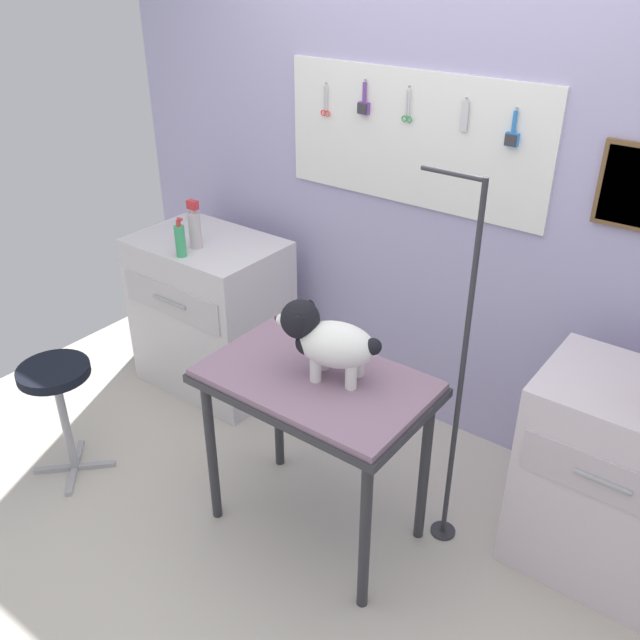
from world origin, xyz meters
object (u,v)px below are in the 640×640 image
Objects in this scene: stool at (57,388)px; counter_left at (212,313)px; dog at (326,339)px; cabinet_right at (614,480)px; grooming_arm at (458,392)px; pump_bottle_white at (195,227)px; grooming_table at (316,395)px.

counter_left is at bearing 89.87° from stool.
cabinet_right is (1.03, 0.53, -0.53)m from dog.
grooming_arm is 0.72m from cabinet_right.
pump_bottle_white is at bearing -74.07° from counter_left.
grooming_arm is (0.47, 0.30, 0.05)m from grooming_table.
grooming_table is 1.03× the size of counter_left.
counter_left is 0.56m from pump_bottle_white.
grooming_arm is 1.65m from pump_bottle_white.
grooming_table is 1.28m from stool.
stool is (-1.65, -0.73, -0.27)m from grooming_arm.
grooming_table is 1.34m from counter_left.
dog is (0.03, 0.03, 0.26)m from grooming_table.
counter_left is at bearing 170.69° from grooming_arm.
dog is 0.47× the size of counter_left.
grooming_table reaches higher than stool.
dog is 1.28m from cabinet_right.
stool is at bearing -90.13° from counter_left.
pump_bottle_white reaches higher than cabinet_right.
stool is (-0.00, -1.00, 0.04)m from counter_left.
dog is 0.48× the size of cabinet_right.
dog reaches higher than cabinet_right.
cabinet_right reaches higher than stool.
cabinet_right is 3.41× the size of pump_bottle_white.
grooming_arm is 0.56m from dog.
dog is 1.43m from counter_left.
dog is 1.27m from pump_bottle_white.
grooming_table is at bearing 19.90° from stool.
grooming_arm is 1.83m from stool.
cabinet_right is at bearing 23.22° from grooming_arm.
grooming_arm is 3.87× the size of dog.
dog is (-0.44, -0.28, 0.21)m from grooming_arm.
counter_left reaches higher than stool.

